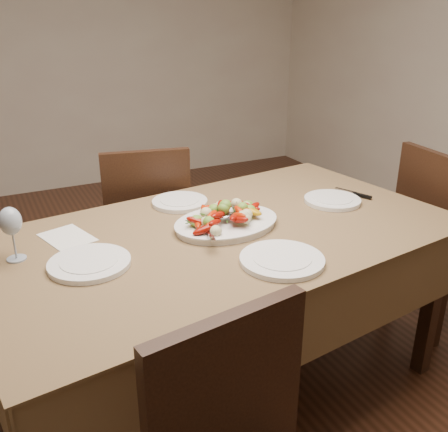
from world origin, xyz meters
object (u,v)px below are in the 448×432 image
Objects in this scene: dining_table at (224,313)px; serving_platter at (226,224)px; plate_right at (332,200)px; plate_left at (90,263)px; plate_far at (180,202)px; plate_near at (282,260)px; chair_far at (146,228)px; wine_glass at (12,232)px.

serving_platter is (0.02, 0.03, 0.39)m from dining_table.
dining_table is 7.35× the size of plate_right.
plate_left is 1.13× the size of plate_far.
plate_left is 1.11m from plate_right.
plate_near is at bearing -24.61° from plate_left.
dining_table is 0.39m from serving_platter.
plate_far is at bearing 105.73° from chair_far.
plate_left is (-0.53, -0.06, 0.39)m from dining_table.
plate_far is at bearing 39.43° from plate_left.
plate_left reaches higher than dining_table.
chair_far is 1.16m from plate_near.
plate_right is (1.11, 0.12, 0.00)m from plate_left.
wine_glass reaches higher than plate_right.
chair_far reaches higher than plate_right.
plate_near is at bearing -81.42° from plate_far.
chair_far is (-0.07, 0.78, 0.10)m from dining_table.
plate_far is at bearing 19.09° from wine_glass.
chair_far is 2.25× the size of serving_platter.
wine_glass is (-0.75, 0.10, 0.48)m from dining_table.
dining_table is 8.98× the size of wine_glass.
dining_table is 1.94× the size of chair_far.
plate_left is at bearing -36.54° from wine_glass.
wine_glass is (-0.67, -0.68, 0.39)m from chair_far.
plate_right is (0.57, 0.06, 0.39)m from dining_table.
plate_left is 0.63m from plate_far.
serving_platter reaches higher than plate_right.
dining_table is 7.51× the size of plate_far.
plate_right is at bearing 36.78° from plate_near.
wine_glass is (-0.77, 0.08, 0.09)m from serving_platter.
chair_far is 4.64× the size of wine_glass.
plate_right is at bearing 6.05° from dining_table.
plate_left is at bearing -174.02° from plate_right.
plate_far is (-0.04, 0.35, 0.39)m from dining_table.
wine_glass reaches higher than plate_left.
plate_far and plate_near have the same top height.
serving_platter is (0.10, -0.76, 0.30)m from chair_far.
serving_platter is 0.55m from plate_right.
plate_near is (0.06, -0.33, 0.39)m from dining_table.
wine_glass reaches higher than plate_far.
wine_glass is at bearing 178.15° from plate_right.
chair_far reaches higher than plate_left.
plate_far is at bearing 155.17° from plate_right.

